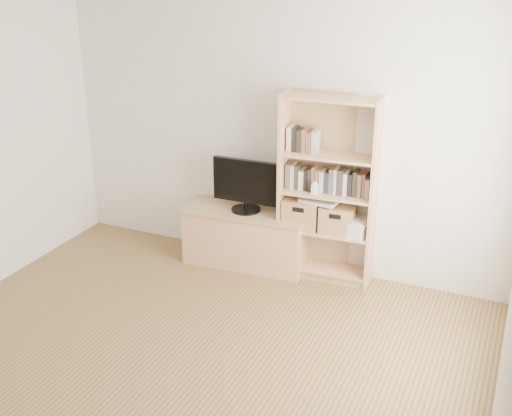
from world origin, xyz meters
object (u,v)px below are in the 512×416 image
Objects in this scene: basket_left at (302,212)px; laptop at (320,200)px; tv_stand at (246,238)px; bookshelf at (328,190)px; basket_right at (338,218)px; baby_monitor at (314,189)px; television at (246,185)px.

laptop is (0.17, 0.00, 0.15)m from basket_left.
laptop is (0.74, 0.05, 0.51)m from tv_stand.
tv_stand is 0.90m from laptop.
basket_right is (0.11, 0.00, -0.27)m from bookshelf.
baby_monitor is 0.30× the size of laptop.
television reaches higher than tv_stand.
television is at bearing -179.38° from basket_left.
television is 0.94m from basket_right.
bookshelf is (0.80, 0.07, 0.61)m from tv_stand.
basket_left is (-0.24, -0.02, -0.26)m from bookshelf.
baby_monitor is at bearing -3.82° from television.
laptop is (-0.17, -0.02, 0.16)m from basket_right.
tv_stand is 1.01m from bookshelf.
laptop is at bearing -179.02° from basket_right.
bookshelf is 0.81m from television.
tv_stand is 0.68× the size of bookshelf.
baby_monitor is (0.71, -0.04, 0.08)m from television.
baby_monitor is (-0.09, -0.10, 0.03)m from bookshelf.
basket_left is at bearing -178.81° from bookshelf.
television is at bearing 179.90° from baby_monitor.
baby_monitor is (0.71, -0.04, 0.65)m from tv_stand.
basket_right is at bearing -0.82° from basket_left.
television reaches higher than basket_left.
tv_stand is 3.84× the size of basket_right.
baby_monitor is 0.16m from laptop.
laptop is (0.74, 0.05, -0.05)m from television.
television is at bearing 0.00° from tv_stand.
tv_stand is 11.60× the size of baby_monitor.
television is 6.43× the size of baby_monitor.
basket_left is at bearing 0.82° from tv_stand.
bookshelf reaches higher than tv_stand.
bookshelf is at bearing 0.75° from tv_stand.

